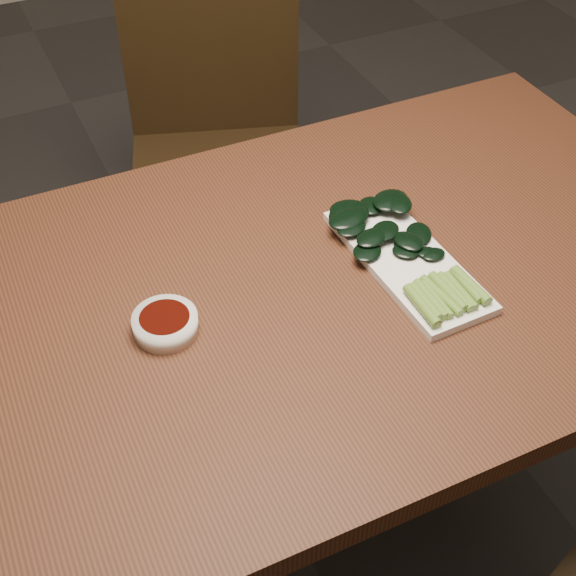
{
  "coord_description": "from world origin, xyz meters",
  "views": [
    {
      "loc": [
        -0.4,
        -0.8,
        1.59
      ],
      "look_at": [
        -0.03,
        -0.01,
        0.76
      ],
      "focal_mm": 50.0,
      "sensor_mm": 36.0,
      "label": 1
    }
  ],
  "objects_px": {
    "gai_lan": "(396,244)",
    "table": "(301,316)",
    "sauce_bowl": "(165,323)",
    "serving_plate": "(407,260)",
    "chair_far": "(218,140)"
  },
  "relations": [
    {
      "from": "gai_lan",
      "to": "table",
      "type": "bearing_deg",
      "value": 178.2
    },
    {
      "from": "table",
      "to": "sauce_bowl",
      "type": "relative_size",
      "value": 14.84
    },
    {
      "from": "serving_plate",
      "to": "gai_lan",
      "type": "xyz_separation_m",
      "value": [
        -0.01,
        0.02,
        0.02
      ]
    },
    {
      "from": "table",
      "to": "chair_far",
      "type": "distance_m",
      "value": 0.85
    },
    {
      "from": "table",
      "to": "chair_far",
      "type": "bearing_deg",
      "value": 78.56
    },
    {
      "from": "serving_plate",
      "to": "gai_lan",
      "type": "bearing_deg",
      "value": 103.78
    },
    {
      "from": "table",
      "to": "serving_plate",
      "type": "bearing_deg",
      "value": -9.96
    },
    {
      "from": "chair_far",
      "to": "serving_plate",
      "type": "xyz_separation_m",
      "value": [
        0.01,
        -0.84,
        0.27
      ]
    },
    {
      "from": "sauce_bowl",
      "to": "gai_lan",
      "type": "height_order",
      "value": "gai_lan"
    },
    {
      "from": "serving_plate",
      "to": "gai_lan",
      "type": "distance_m",
      "value": 0.03
    },
    {
      "from": "serving_plate",
      "to": "sauce_bowl",
      "type": "bearing_deg",
      "value": 176.68
    },
    {
      "from": "gai_lan",
      "to": "chair_far",
      "type": "bearing_deg",
      "value": 90.02
    },
    {
      "from": "chair_far",
      "to": "gai_lan",
      "type": "relative_size",
      "value": 2.81
    },
    {
      "from": "chair_far",
      "to": "sauce_bowl",
      "type": "height_order",
      "value": "chair_far"
    },
    {
      "from": "table",
      "to": "gai_lan",
      "type": "relative_size",
      "value": 4.42
    }
  ]
}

